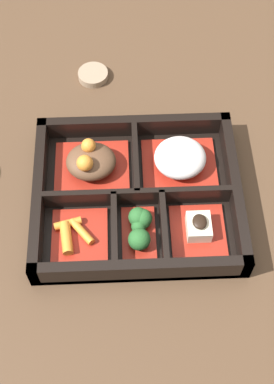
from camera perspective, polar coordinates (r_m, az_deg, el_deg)
name	(u,v)px	position (r m, az deg, el deg)	size (l,w,h in m)	color
ground_plane	(137,201)	(0.77, 0.00, -0.96)	(3.00, 3.00, 0.00)	#4C3523
bento_base	(137,199)	(0.77, 0.00, -0.78)	(0.29, 0.25, 0.01)	black
bento_rim	(137,195)	(0.75, 0.01, -0.36)	(0.29, 0.25, 0.04)	black
bowl_stew	(91,162)	(0.78, -4.95, 3.17)	(0.11, 0.10, 0.05)	maroon
bowl_rice	(180,159)	(0.78, 4.60, 3.48)	(0.11, 0.10, 0.04)	maroon
bowl_carrots	(76,234)	(0.73, -6.48, -4.51)	(0.08, 0.08, 0.02)	maroon
bowl_greens	(139,227)	(0.72, 0.25, -3.78)	(0.05, 0.08, 0.04)	maroon
bowl_tofu	(198,229)	(0.73, 6.55, -3.90)	(0.08, 0.08, 0.03)	maroon
sauce_dish	(93,75)	(0.92, -4.71, 12.35)	(0.05, 0.05, 0.01)	gray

